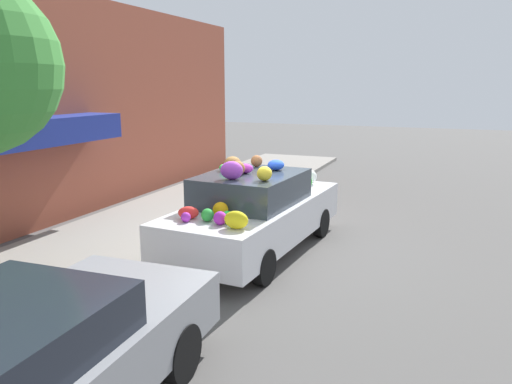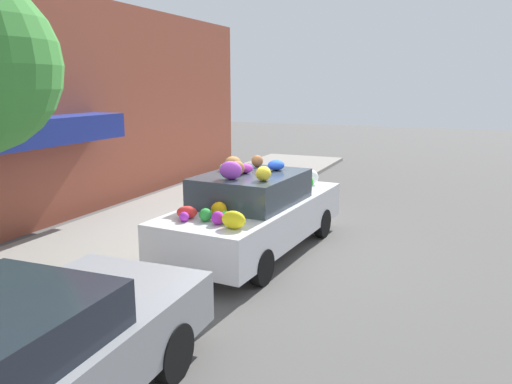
# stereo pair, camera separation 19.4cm
# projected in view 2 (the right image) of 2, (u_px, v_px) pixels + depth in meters

# --- Properties ---
(ground_plane) EXTENTS (60.00, 60.00, 0.00)m
(ground_plane) POSITION_uv_depth(u_px,v_px,m) (252.00, 250.00, 9.55)
(ground_plane) COLOR #565451
(sidewalk_curb) EXTENTS (24.00, 3.20, 0.12)m
(sidewalk_curb) POSITION_uv_depth(u_px,v_px,m) (135.00, 231.00, 10.57)
(sidewalk_curb) COLOR gray
(sidewalk_curb) RESTS_ON ground
(building_facade) EXTENTS (18.00, 1.20, 5.16)m
(building_facade) POSITION_uv_depth(u_px,v_px,m) (45.00, 110.00, 10.87)
(building_facade) COLOR #9E4C38
(building_facade) RESTS_ON ground
(fire_hydrant) EXTENTS (0.20, 0.20, 0.70)m
(fire_hydrant) POSITION_uv_depth(u_px,v_px,m) (231.00, 191.00, 12.61)
(fire_hydrant) COLOR gold
(fire_hydrant) RESTS_ON sidewalk_curb
(art_car) EXTENTS (4.69, 2.09, 1.84)m
(art_car) POSITION_uv_depth(u_px,v_px,m) (255.00, 211.00, 9.31)
(art_car) COLOR silver
(art_car) RESTS_ON ground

